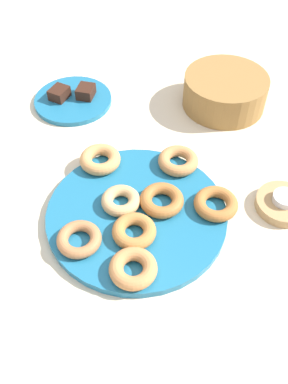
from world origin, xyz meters
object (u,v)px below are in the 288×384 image
at_px(donut_2, 100,159).
at_px(donut_7, 162,200).
at_px(tealight, 285,198).
at_px(donut_plate, 137,214).
at_px(donut_5, 121,201).
at_px(candle_holder, 283,204).
at_px(brownie_far, 86,92).
at_px(donut_0, 134,231).
at_px(basket, 225,91).
at_px(donut_4, 178,161).
at_px(donut_1, 133,268).
at_px(donut_3, 216,204).
at_px(brownie_near, 59,93).
at_px(donut_6, 79,239).
at_px(cake_plate, 73,100).

xyz_separation_m(donut_2, donut_7, (0.17, -0.03, -0.00)).
bearing_deg(tealight, donut_2, -166.20).
xyz_separation_m(donut_plate, donut_5, (-0.04, -0.00, 0.02)).
xyz_separation_m(donut_5, candle_holder, (0.29, 0.17, -0.02)).
height_order(donut_2, brownie_far, donut_2).
distance_m(donut_0, basket, 0.48).
relative_size(donut_4, donut_5, 1.11).
bearing_deg(donut_1, basket, 96.09).
distance_m(brownie_far, tealight, 0.57).
xyz_separation_m(donut_3, brownie_far, (-0.44, 0.18, -0.00)).
relative_size(brownie_near, basket, 0.23).
distance_m(donut_5, basket, 0.43).
distance_m(brownie_far, basket, 0.36).
bearing_deg(candle_holder, brownie_far, 170.14).
relative_size(donut_1, brownie_near, 1.80).
relative_size(brownie_near, tealight, 0.96).
distance_m(donut_4, donut_5, 0.17).
bearing_deg(donut_4, donut_7, -79.22).
height_order(donut_0, donut_5, donut_0).
height_order(donut_6, donut_7, donut_7).
distance_m(donut_0, donut_4, 0.21).
bearing_deg(basket, donut_5, -95.76).
bearing_deg(candle_holder, donut_plate, -145.31).
relative_size(donut_2, brownie_near, 1.86).
bearing_deg(donut_0, brownie_near, 144.41).
distance_m(donut_0, donut_5, 0.08).
bearing_deg(donut_5, donut_4, 72.95).
xyz_separation_m(donut_3, cake_plate, (-0.47, 0.16, -0.02)).
xyz_separation_m(donut_plate, brownie_near, (-0.37, 0.23, 0.02)).
bearing_deg(donut_2, donut_4, 28.63).
bearing_deg(donut_2, donut_plate, -29.15).
bearing_deg(cake_plate, donut_5, -39.22).
height_order(donut_1, donut_4, same).
xyz_separation_m(donut_plate, donut_7, (0.03, 0.04, 0.02)).
bearing_deg(candle_holder, donut_0, -134.91).
relative_size(donut_plate, donut_0, 4.30).
distance_m(donut_2, candle_holder, 0.40).
height_order(donut_0, donut_1, donut_1).
relative_size(donut_4, basket, 0.42).
bearing_deg(donut_1, donut_5, 130.10).
height_order(donut_plate, donut_7, donut_7).
height_order(donut_6, cake_plate, donut_6).
distance_m(donut_2, donut_5, 0.13).
bearing_deg(donut_0, tealight, 45.09).
distance_m(candle_holder, tealight, 0.02).
relative_size(donut_plate, donut_7, 4.07).
relative_size(donut_7, tealight, 1.78).
xyz_separation_m(donut_1, donut_6, (-0.12, 0.00, -0.00)).
xyz_separation_m(donut_0, donut_6, (-0.08, -0.07, -0.00)).
bearing_deg(candle_holder, tealight, 0.00).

